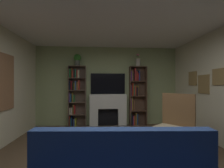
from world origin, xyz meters
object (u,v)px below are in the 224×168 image
fireplace (108,109)px  bookshelf_right (136,96)px  vase_with_flowers (138,62)px  bookshelf_left (76,95)px  potted_plant (77,59)px  armchair (174,124)px  tv (108,84)px  coffee_table (115,159)px

fireplace → bookshelf_right: bearing=1.9°
fireplace → vase_with_flowers: bearing=-1.2°
bookshelf_left → potted_plant: size_ratio=5.11×
fireplace → armchair: (1.19, -2.25, 0.03)m
tv → potted_plant: size_ratio=2.97×
vase_with_flowers → coffee_table: (-1.07, -3.13, -1.75)m
tv → coffee_table: size_ratio=1.41×
armchair → coffee_table: bearing=-144.5°
vase_with_flowers → tv: bearing=173.1°
bookshelf_right → coffee_table: bookshelf_right is taller
bookshelf_left → coffee_table: 3.39m
armchair → vase_with_flowers: bearing=94.8°
bookshelf_left → bookshelf_right: size_ratio=1.00×
bookshelf_right → armchair: bearing=-83.8°
fireplace → bookshelf_right: (0.94, 0.03, 0.44)m
bookshelf_left → bookshelf_right: (2.00, 0.00, -0.03)m
bookshelf_right → fireplace: bearing=-178.1°
potted_plant → coffee_table: size_ratio=0.47×
tv → bookshelf_left: (-1.06, -0.07, -0.37)m
bookshelf_left → armchair: bookshelf_left is taller
tv → vase_with_flowers: vase_with_flowers is taller
bookshelf_right → coffee_table: bearing=-107.7°
bookshelf_left → armchair: (2.25, -2.28, -0.44)m
fireplace → vase_with_flowers: (1.00, -0.02, 1.55)m
fireplace → tv: tv is taller
tv → bookshelf_right: bookshelf_right is taller
fireplace → armchair: bearing=-62.1°
bookshelf_left → potted_plant: 1.18m
vase_with_flowers → armchair: vase_with_flowers is taller
bookshelf_left → tv: bearing=3.7°
tv → bookshelf_left: bookshelf_left is taller
bookshelf_right → vase_with_flowers: vase_with_flowers is taller
armchair → coffee_table: size_ratio=1.45×
armchair → fireplace: bearing=117.9°
bookshelf_right → coffee_table: size_ratio=2.42×
vase_with_flowers → fireplace: bearing=178.8°
potted_plant → coffee_table: potted_plant is taller
bookshelf_left → armchair: size_ratio=1.66×
armchair → coffee_table: 1.57m
vase_with_flowers → potted_plant: bearing=180.0°
bookshelf_left → bookshelf_right: 2.00m
bookshelf_left → potted_plant: (0.05, -0.05, 1.17)m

